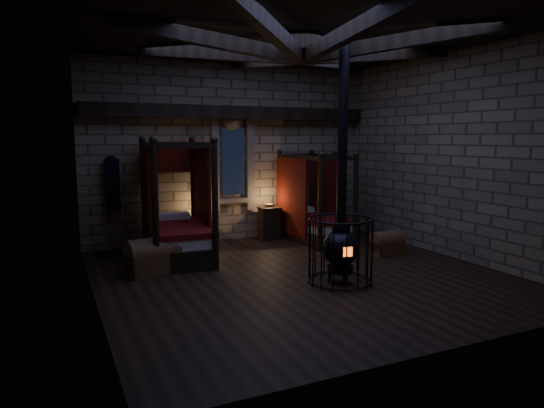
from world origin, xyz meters
name	(u,v)px	position (x,y,z in m)	size (l,w,h in m)	color
room	(299,63)	(0.00, 0.09, 3.74)	(7.02, 7.02, 4.29)	black
bed_left	(177,230)	(-1.71, 2.18, 0.59)	(1.40, 2.37, 2.38)	black
bed_right	(313,220)	(1.68, 2.47, 0.51)	(1.12, 2.02, 2.07)	black
trunk_left	(153,257)	(-2.40, 1.23, 0.30)	(1.01, 0.75, 0.67)	brown
trunk_right	(386,244)	(2.37, 0.58, 0.23)	(0.71, 0.46, 0.52)	brown
nightstand_left	(200,230)	(-0.94, 3.14, 0.34)	(0.46, 0.45, 0.82)	black
nightstand_right	(269,223)	(0.79, 3.08, 0.41)	(0.53, 0.51, 0.86)	black
stove	(341,245)	(0.39, -0.72, 0.66)	(1.10, 1.10, 4.05)	black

